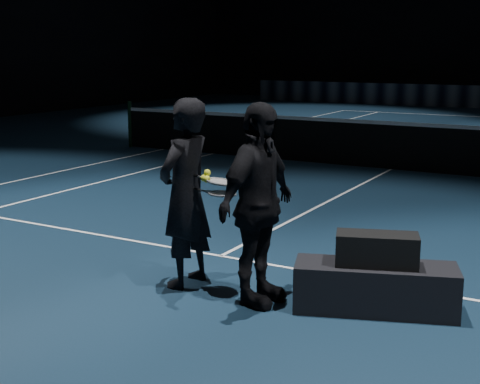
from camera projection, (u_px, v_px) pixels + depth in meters
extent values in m
plane|color=black|center=(390.00, 170.00, 13.04)|extent=(36.00, 36.00, 0.00)
cylinder|color=black|center=(130.00, 124.00, 16.01)|extent=(0.10, 0.10, 1.10)
cube|color=black|center=(391.00, 147.00, 12.95)|extent=(12.80, 0.02, 0.86)
cube|color=white|center=(392.00, 123.00, 12.85)|extent=(12.80, 0.03, 0.07)
cube|color=black|center=(375.00, 288.00, 5.98)|extent=(1.51, 0.93, 0.43)
cube|color=black|center=(377.00, 249.00, 5.90)|extent=(0.78, 0.53, 0.29)
cube|color=white|center=(371.00, 254.00, 5.77)|extent=(0.32, 0.12, 0.10)
imported|color=black|center=(185.00, 193.00, 6.51)|extent=(0.47, 0.70, 1.86)
imported|color=black|center=(257.00, 205.00, 6.03)|extent=(0.54, 1.12, 1.86)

